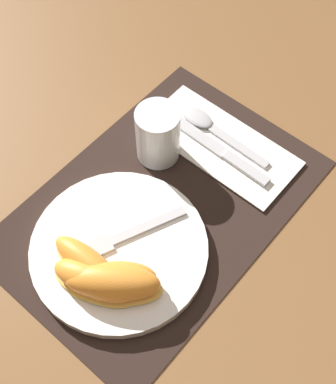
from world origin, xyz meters
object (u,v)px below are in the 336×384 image
(juice_glass, at_px, (158,137))
(knife, at_px, (217,149))
(spoon, at_px, (208,125))
(fork, at_px, (116,239))
(citrus_wedge_0, at_px, (89,264))
(citrus_wedge_1, at_px, (94,281))
(citrus_wedge_2, at_px, (114,280))
(citrus_wedge_3, at_px, (113,283))
(plate, at_px, (119,249))

(juice_glass, distance_m, knife, 0.10)
(juice_glass, distance_m, spoon, 0.10)
(spoon, height_order, fork, fork)
(juice_glass, xyz_separation_m, citrus_wedge_0, (-0.22, -0.07, -0.01))
(juice_glass, xyz_separation_m, citrus_wedge_1, (-0.23, -0.09, -0.01))
(spoon, xyz_separation_m, fork, (-0.25, -0.03, 0.01))
(citrus_wedge_2, height_order, citrus_wedge_3, citrus_wedge_3)
(citrus_wedge_3, bearing_deg, juice_glass, 26.85)
(citrus_wedge_0, bearing_deg, fork, 3.75)
(knife, distance_m, citrus_wedge_2, 0.28)
(juice_glass, relative_size, citrus_wedge_0, 0.78)
(spoon, height_order, citrus_wedge_0, citrus_wedge_0)
(knife, distance_m, spoon, 0.05)
(juice_glass, relative_size, citrus_wedge_3, 0.68)
(citrus_wedge_3, bearing_deg, knife, 8.15)
(citrus_wedge_0, bearing_deg, citrus_wedge_3, -87.80)
(spoon, bearing_deg, citrus_wedge_3, -165.27)
(fork, xyz_separation_m, citrus_wedge_2, (-0.05, -0.04, 0.01))
(knife, distance_m, citrus_wedge_0, 0.28)
(fork, bearing_deg, citrus_wedge_3, -139.29)
(citrus_wedge_0, xyz_separation_m, citrus_wedge_2, (0.01, -0.04, -0.00))
(knife, bearing_deg, citrus_wedge_1, -176.11)
(citrus_wedge_2, xyz_separation_m, citrus_wedge_3, (-0.00, -0.00, 0.00))
(citrus_wedge_1, bearing_deg, citrus_wedge_3, -54.75)
(spoon, height_order, citrus_wedge_2, citrus_wedge_2)
(plate, height_order, spoon, plate)
(plate, relative_size, fork, 1.41)
(fork, bearing_deg, plate, -119.51)
(citrus_wedge_2, bearing_deg, juice_glass, 26.95)
(spoon, distance_m, citrus_wedge_3, 0.32)
(plate, relative_size, knife, 1.21)
(knife, distance_m, citrus_wedge_3, 0.28)
(citrus_wedge_3, bearing_deg, spoon, 14.73)
(citrus_wedge_0, distance_m, citrus_wedge_3, 0.04)
(juice_glass, xyz_separation_m, citrus_wedge_3, (-0.22, -0.11, -0.01))
(juice_glass, bearing_deg, citrus_wedge_1, -158.81)
(citrus_wedge_3, bearing_deg, citrus_wedge_1, 125.25)
(citrus_wedge_0, height_order, citrus_wedge_3, citrus_wedge_3)
(knife, relative_size, citrus_wedge_0, 1.73)
(plate, distance_m, knife, 0.23)
(knife, relative_size, citrus_wedge_1, 1.62)
(juice_glass, distance_m, citrus_wedge_1, 0.25)
(juice_glass, distance_m, citrus_wedge_0, 0.23)
(citrus_wedge_0, bearing_deg, spoon, 6.95)
(plate, xyz_separation_m, fork, (0.01, 0.01, 0.01))
(citrus_wedge_2, bearing_deg, citrus_wedge_0, 97.91)
(juice_glass, height_order, citrus_wedge_2, juice_glass)
(juice_glass, xyz_separation_m, fork, (-0.16, -0.06, -0.02))
(fork, bearing_deg, knife, -1.69)
(juice_glass, height_order, knife, juice_glass)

